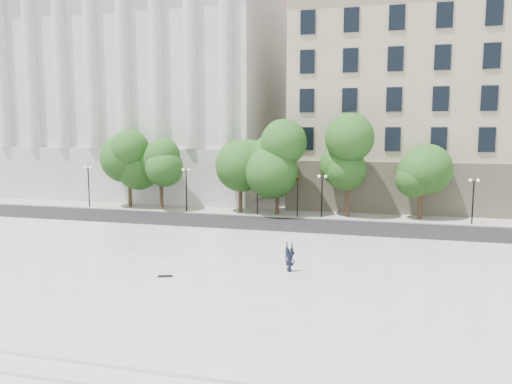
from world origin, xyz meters
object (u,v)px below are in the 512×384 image
Objects in this scene: traffic_light_east at (298,178)px; skateboard at (165,276)px; traffic_light_west at (257,176)px; person_lying at (290,268)px.

traffic_light_east is 5.46× the size of skateboard.
traffic_light_west is 2.69× the size of person_lying.
traffic_light_east is 21.43m from skateboard.
traffic_light_west is 19.69m from person_lying.
traffic_light_west reaches higher than skateboard.
person_lying is (2.76, -18.32, -3.03)m from traffic_light_east.
traffic_light_west is 5.58× the size of skateboard.
skateboard is at bearing -99.09° from traffic_light_east.
traffic_light_east is 2.64× the size of person_lying.
person_lying is (6.52, -18.32, -3.11)m from traffic_light_west.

